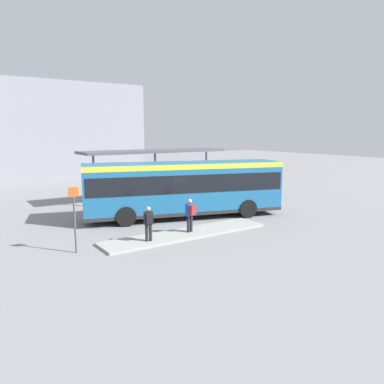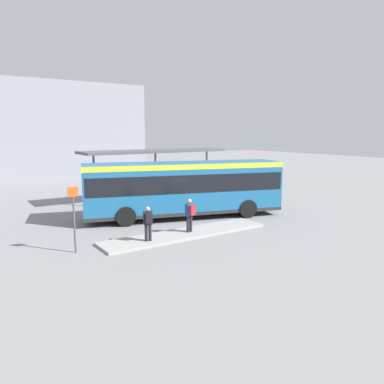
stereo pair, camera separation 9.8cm
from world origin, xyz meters
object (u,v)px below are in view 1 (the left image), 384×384
(bicycle_yellow, at_px, (268,192))
(platform_sign, at_px, (75,217))
(pedestrian_waiting, at_px, (149,222))
(pedestrian_companion, at_px, (190,213))
(city_bus, at_px, (184,186))
(bicycle_blue, at_px, (264,191))

(bicycle_yellow, xyz_separation_m, platform_sign, (-16.70, -5.27, 1.19))
(pedestrian_waiting, xyz_separation_m, pedestrian_companion, (2.44, 0.25, 0.04))
(pedestrian_companion, bearing_deg, city_bus, -37.55)
(bicycle_yellow, relative_size, bicycle_blue, 1.06)
(pedestrian_waiting, xyz_separation_m, bicycle_blue, (13.90, 6.63, -0.68))
(bicycle_yellow, distance_m, bicycle_blue, 0.85)
(city_bus, distance_m, platform_sign, 8.00)
(city_bus, xyz_separation_m, platform_sign, (-7.39, -3.05, -0.34))
(platform_sign, bearing_deg, bicycle_yellow, 17.51)
(city_bus, relative_size, pedestrian_waiting, 7.40)
(pedestrian_waiting, relative_size, pedestrian_companion, 0.96)
(bicycle_yellow, height_order, bicycle_blue, bicycle_yellow)
(bicycle_yellow, height_order, platform_sign, platform_sign)
(city_bus, bearing_deg, pedestrian_companion, -101.03)
(pedestrian_companion, xyz_separation_m, platform_sign, (-5.58, 0.33, 0.48))
(pedestrian_waiting, bearing_deg, bicycle_yellow, -53.28)
(bicycle_yellow, bearing_deg, pedestrian_companion, -55.70)
(pedestrian_waiting, xyz_separation_m, bicycle_yellow, (13.56, 5.85, -0.67))
(city_bus, relative_size, platform_sign, 4.22)
(city_bus, xyz_separation_m, bicycle_blue, (9.65, 3.01, -1.55))
(city_bus, distance_m, pedestrian_waiting, 5.65)
(city_bus, bearing_deg, pedestrian_waiting, -122.32)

